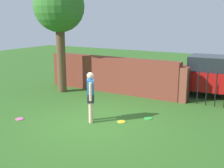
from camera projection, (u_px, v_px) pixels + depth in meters
ground_plane at (92, 123)px, 8.94m from camera, size 40.00×40.00×0.00m
brick_wall at (111, 74)px, 12.68m from camera, size 6.34×0.50×1.58m
tree at (59, 9)px, 12.03m from camera, size 2.19×2.19×4.85m
person at (91, 95)px, 8.90m from camera, size 0.38×0.46×1.62m
fence_gate at (211, 88)px, 10.57m from camera, size 2.65×0.44×1.40m
car at (213, 76)px, 11.93m from camera, size 4.31×2.16×1.72m
frisbee_green at (148, 118)px, 9.35m from camera, size 0.27×0.27×0.02m
frisbee_pink at (19, 119)px, 9.28m from camera, size 0.27×0.27×0.02m
frisbee_yellow at (121, 122)px, 9.04m from camera, size 0.27×0.27×0.02m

